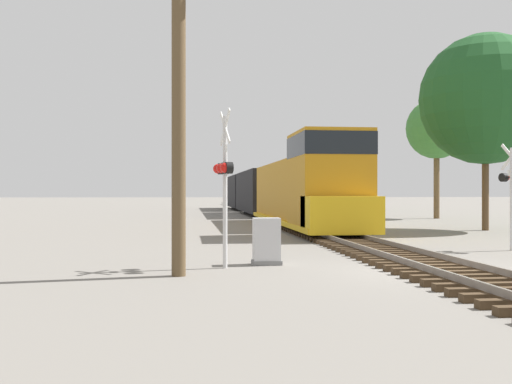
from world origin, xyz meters
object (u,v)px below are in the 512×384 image
(tree_deep_background, at_px, (340,156))
(tree_far_right, at_px, (485,99))
(freight_train, at_px, (265,192))
(utility_pole, at_px, (179,112))
(relay_cabinet, at_px, (266,242))
(crossing_signal_near, at_px, (224,174))
(crossing_signal_far, at_px, (512,184))
(tree_mid_background, at_px, (437,129))

(tree_deep_background, bearing_deg, tree_far_right, -92.44)
(tree_deep_background, bearing_deg, freight_train, -122.12)
(utility_pole, bearing_deg, tree_far_right, 44.07)
(relay_cabinet, distance_m, utility_pole, 4.46)
(crossing_signal_near, distance_m, relay_cabinet, 2.28)
(relay_cabinet, bearing_deg, freight_train, 82.64)
(crossing_signal_far, bearing_deg, freight_train, -8.04)
(crossing_signal_near, bearing_deg, utility_pole, -53.14)
(crossing_signal_near, height_order, tree_deep_background, tree_deep_background)
(freight_train, relative_size, crossing_signal_far, 14.13)
(crossing_signal_near, distance_m, utility_pole, 2.25)
(relay_cabinet, height_order, utility_pole, utility_pole)
(tree_far_right, bearing_deg, crossing_signal_near, -136.35)
(tree_deep_background, bearing_deg, crossing_signal_near, -108.01)
(tree_far_right, xyz_separation_m, tree_mid_background, (3.15, 13.33, -0.11))
(tree_mid_background, height_order, tree_deep_background, tree_deep_background)
(relay_cabinet, xyz_separation_m, tree_mid_background, (16.27, 26.34, 6.02))
(freight_train, distance_m, utility_pole, 33.72)
(utility_pole, bearing_deg, freight_train, 79.09)
(freight_train, height_order, tree_mid_background, tree_mid_background)
(crossing_signal_near, distance_m, tree_mid_background, 32.42)
(freight_train, height_order, utility_pole, utility_pole)
(crossing_signal_far, height_order, tree_mid_background, tree_mid_background)
(relay_cabinet, xyz_separation_m, tree_deep_background, (14.60, 47.96, 5.25))
(tree_far_right, relative_size, tree_deep_background, 1.13)
(relay_cabinet, height_order, tree_deep_background, tree_deep_background)
(freight_train, height_order, crossing_signal_near, freight_train)
(relay_cabinet, relative_size, utility_pole, 0.17)
(crossing_signal_near, relative_size, relay_cabinet, 3.24)
(relay_cabinet, bearing_deg, crossing_signal_near, -151.88)
(relay_cabinet, relative_size, tree_mid_background, 0.14)
(freight_train, xyz_separation_m, tree_mid_background, (12.25, -4.76, 4.66))
(crossing_signal_far, relative_size, tree_mid_background, 0.41)
(tree_deep_background, bearing_deg, relay_cabinet, -106.93)
(freight_train, relative_size, crossing_signal_near, 12.48)
(freight_train, bearing_deg, relay_cabinet, -97.36)
(crossing_signal_near, height_order, tree_mid_background, tree_mid_background)
(crossing_signal_near, xyz_separation_m, relay_cabinet, (1.20, 0.64, -1.82))
(relay_cabinet, relative_size, tree_far_right, 0.13)
(utility_pole, bearing_deg, crossing_signal_near, 48.85)
(tree_mid_background, bearing_deg, utility_pole, -123.34)
(relay_cabinet, bearing_deg, utility_pole, -140.22)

